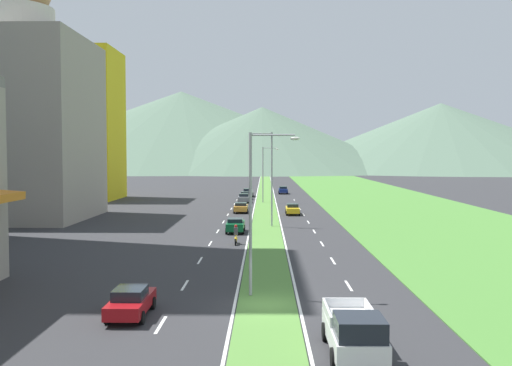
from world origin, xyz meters
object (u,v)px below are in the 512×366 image
(car_3, at_px, (241,207))
(car_5, at_px, (235,225))
(car_0, at_px, (244,198))
(car_6, at_px, (131,302))
(car_4, at_px, (248,192))
(car_8, at_px, (245,195))
(street_lamp_near, at_px, (256,203))
(pickup_truck_0, at_px, (354,333))
(street_lamp_far, at_px, (265,171))
(motorcycle_rider, at_px, (236,236))
(car_7, at_px, (293,209))
(street_lamp_mid, at_px, (270,173))
(car_1, at_px, (283,190))

(car_3, distance_m, car_5, 20.19)
(car_0, relative_size, car_6, 0.95)
(car_4, relative_size, car_8, 1.18)
(car_3, height_order, car_4, car_4)
(street_lamp_near, bearing_deg, pickup_truck_0, -66.97)
(street_lamp_near, relative_size, car_8, 2.33)
(street_lamp_near, xyz_separation_m, street_lamp_far, (0.47, 62.84, -0.06))
(street_lamp_near, relative_size, car_5, 2.22)
(motorcycle_rider, bearing_deg, car_5, 3.25)
(car_0, xyz_separation_m, pickup_truck_0, (7.13, -72.72, 0.20))
(street_lamp_near, xyz_separation_m, car_3, (-2.82, 46.77, -4.66))
(car_7, bearing_deg, car_0, -158.83)
(car_0, distance_m, car_6, 67.24)
(car_7, bearing_deg, car_3, -109.55)
(street_lamp_near, xyz_separation_m, car_7, (4.26, 44.26, -4.65))
(car_5, bearing_deg, pickup_truck_0, -169.57)
(car_5, relative_size, car_7, 1.00)
(car_0, height_order, car_6, car_0)
(street_lamp_far, height_order, car_0, street_lamp_far)
(street_lamp_mid, distance_m, car_6, 36.74)
(street_lamp_far, xyz_separation_m, pickup_truck_0, (3.66, -72.56, -4.35))
(car_5, bearing_deg, street_lamp_mid, -36.44)
(street_lamp_near, relative_size, car_3, 2.14)
(car_1, bearing_deg, car_7, 0.00)
(car_4, height_order, pickup_truck_0, pickup_truck_0)
(street_lamp_far, bearing_deg, car_3, -101.59)
(car_1, distance_m, pickup_truck_0, 94.05)
(car_3, relative_size, car_5, 1.04)
(car_7, height_order, car_8, car_7)
(street_lamp_far, relative_size, car_3, 2.11)
(street_lamp_far, relative_size, car_1, 2.23)
(car_4, xyz_separation_m, motorcycle_rider, (0.61, -57.77, -0.04))
(car_7, distance_m, car_8, 26.71)
(street_lamp_far, relative_size, car_6, 2.12)
(car_0, relative_size, car_8, 1.03)
(car_6, distance_m, motorcycle_rider, 23.40)
(street_lamp_near, relative_size, car_0, 2.25)
(street_lamp_mid, distance_m, street_lamp_far, 31.39)
(pickup_truck_0, relative_size, motorcycle_rider, 2.70)
(street_lamp_far, xyz_separation_m, car_3, (-3.30, -16.07, -4.60))
(car_1, distance_m, car_6, 89.12)
(car_4, bearing_deg, street_lamp_mid, -175.22)
(street_lamp_far, bearing_deg, car_4, 103.04)
(car_1, bearing_deg, car_4, -42.23)
(car_7, bearing_deg, car_5, -21.07)
(car_1, height_order, car_4, car_4)
(car_1, bearing_deg, pickup_truck_0, -0.08)
(street_lamp_near, bearing_deg, motorcycle_rider, 96.38)
(motorcycle_rider, bearing_deg, car_8, 0.97)
(street_lamp_near, relative_size, street_lamp_far, 1.01)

